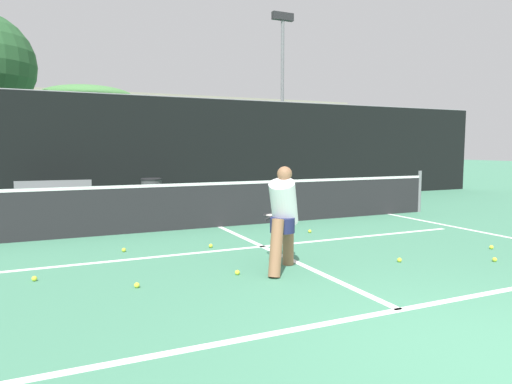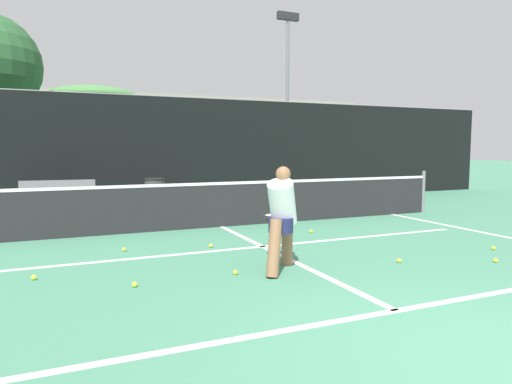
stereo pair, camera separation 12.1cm
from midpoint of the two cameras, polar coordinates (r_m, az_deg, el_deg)
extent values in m
cube|color=white|center=(5.05, 16.85, -13.91)|extent=(11.00, 0.10, 0.01)
cube|color=white|center=(7.76, 0.36, -6.81)|extent=(8.25, 0.10, 0.01)
cube|color=white|center=(7.23, 2.38, -7.74)|extent=(0.10, 5.44, 0.01)
cube|color=white|center=(10.06, 26.07, -4.52)|extent=(0.10, 6.44, 0.01)
cylinder|color=slate|center=(12.54, 19.49, 0.07)|extent=(0.09, 0.09, 1.07)
cube|color=#232326|center=(9.61, -4.92, -1.57)|extent=(11.00, 0.02, 0.95)
cube|color=white|center=(9.57, -4.95, 1.07)|extent=(11.00, 0.03, 0.06)
cube|color=black|center=(13.71, -11.05, 5.03)|extent=(24.00, 0.06, 3.13)
cylinder|color=slate|center=(13.79, -11.18, 11.62)|extent=(24.00, 0.04, 0.04)
cylinder|color=#8C6042|center=(6.54, 3.51, -6.26)|extent=(0.16, 0.16, 0.65)
cylinder|color=#8C6042|center=(5.95, 1.95, -6.99)|extent=(0.35, 0.35, 0.76)
cylinder|color=#1E234C|center=(6.18, 2.75, -4.16)|extent=(0.34, 0.34, 0.20)
cylinder|color=white|center=(6.20, 2.92, -1.35)|extent=(0.53, 0.51, 0.75)
sphere|color=#8C6042|center=(6.20, 3.04, 2.28)|extent=(0.21, 0.21, 0.21)
cylinder|color=#262628|center=(6.43, 1.04, -3.31)|extent=(0.23, 0.24, 0.03)
torus|color=#262628|center=(6.73, 1.84, -2.93)|extent=(0.48, 0.48, 0.02)
cylinder|color=beige|center=(6.73, 1.84, -2.93)|extent=(0.37, 0.37, 0.01)
sphere|color=#D1E033|center=(9.02, 6.36, -4.90)|extent=(0.07, 0.07, 0.07)
sphere|color=#D1E033|center=(7.02, 17.02, -8.13)|extent=(0.07, 0.07, 0.07)
sphere|color=#D1E033|center=(7.67, -16.63, -6.95)|extent=(0.07, 0.07, 0.07)
sphere|color=#D1E033|center=(5.73, -15.27, -11.17)|extent=(0.07, 0.07, 0.07)
sphere|color=#D1E033|center=(7.70, -6.13, -6.70)|extent=(0.07, 0.07, 0.07)
sphere|color=#D1E033|center=(6.08, -2.93, -10.01)|extent=(0.07, 0.07, 0.07)
sphere|color=#D1E033|center=(7.57, 27.26, -7.51)|extent=(0.07, 0.07, 0.07)
sphere|color=#D1E033|center=(8.47, 26.99, -6.17)|extent=(0.07, 0.07, 0.07)
sphere|color=#D1E033|center=(6.46, -26.46, -9.67)|extent=(0.07, 0.07, 0.07)
cube|color=slate|center=(12.20, -24.23, -0.69)|extent=(1.79, 0.52, 0.04)
cube|color=slate|center=(12.36, -24.20, 0.36)|extent=(1.76, 0.20, 0.42)
cube|color=#333338|center=(12.31, -27.46, -1.81)|extent=(0.06, 0.32, 0.44)
cube|color=#333338|center=(12.18, -20.89, -1.62)|extent=(0.06, 0.32, 0.44)
cylinder|color=#3F3F42|center=(12.53, -13.17, -0.36)|extent=(0.54, 0.54, 0.81)
cylinder|color=black|center=(12.49, -13.21, 1.58)|extent=(0.56, 0.56, 0.04)
cube|color=#B7B7BC|center=(19.53, -0.23, 1.89)|extent=(1.88, 4.00, 0.83)
cube|color=#1E2328|center=(19.32, 0.01, 3.91)|extent=(1.58, 2.40, 0.55)
cylinder|color=black|center=(21.05, 0.45, 1.84)|extent=(0.18, 0.60, 0.60)
cylinder|color=black|center=(18.76, 3.73, 1.37)|extent=(0.18, 0.60, 0.60)
cylinder|color=slate|center=(22.75, 3.15, 11.15)|extent=(0.16, 0.16, 7.77)
cube|color=#262628|center=(23.49, 3.20, 21.06)|extent=(1.10, 0.24, 0.36)
cylinder|color=brown|center=(20.76, -20.32, 5.39)|extent=(0.28, 0.28, 3.46)
ellipsoid|color=#477F42|center=(20.87, -20.52, 11.10)|extent=(3.80, 3.80, 0.90)
cube|color=gray|center=(31.05, -18.65, 6.94)|extent=(36.00, 2.40, 5.15)
camera|label=1|loc=(0.06, -90.47, -0.05)|focal=32.00mm
camera|label=2|loc=(0.06, 89.53, 0.05)|focal=32.00mm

